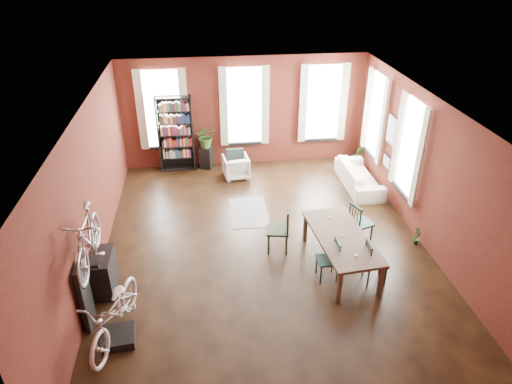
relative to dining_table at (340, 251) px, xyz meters
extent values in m
plane|color=black|center=(-1.42, 0.75, -0.37)|extent=(9.00, 9.00, 0.00)
cube|color=silver|center=(-1.42, 0.75, 2.83)|extent=(7.00, 9.00, 0.04)
cube|color=#451611|center=(-1.42, 5.25, 1.23)|extent=(7.00, 0.04, 3.20)
cube|color=#451611|center=(-1.42, -3.75, 1.23)|extent=(7.00, 0.04, 3.20)
cube|color=#451611|center=(-4.92, 0.75, 1.23)|extent=(0.04, 9.00, 3.20)
cube|color=#451611|center=(2.08, 0.75, 1.23)|extent=(0.04, 9.00, 3.20)
cube|color=white|center=(-3.72, 5.22, 1.43)|extent=(1.00, 0.04, 2.20)
cube|color=#BEAF99|center=(-3.72, 5.15, 1.43)|extent=(1.40, 0.06, 2.30)
cube|color=white|center=(-1.42, 5.22, 1.43)|extent=(1.00, 0.04, 2.20)
cube|color=#BEAF99|center=(-1.42, 5.15, 1.43)|extent=(1.40, 0.06, 2.30)
cube|color=white|center=(0.88, 5.22, 1.43)|extent=(1.00, 0.04, 2.20)
cube|color=#BEAF99|center=(0.88, 5.15, 1.43)|extent=(1.40, 0.06, 2.30)
cube|color=white|center=(2.05, 1.75, 1.43)|extent=(0.04, 1.00, 2.20)
cube|color=#BEAF99|center=(1.98, 1.75, 1.43)|extent=(0.06, 1.40, 2.30)
cube|color=white|center=(2.05, 3.95, 1.43)|extent=(0.04, 1.00, 2.20)
cube|color=#BEAF99|center=(1.98, 3.95, 1.43)|extent=(0.06, 1.40, 2.30)
cube|color=black|center=(2.04, 2.85, 1.43)|extent=(0.04, 0.55, 0.75)
cube|color=black|center=(2.04, 2.85, 0.58)|extent=(0.04, 0.45, 0.35)
cube|color=#4F3D2F|center=(0.00, 0.00, 0.00)|extent=(1.19, 2.28, 0.75)
cube|color=#1C3E3C|center=(-0.36, -0.33, 0.06)|extent=(0.41, 0.41, 0.88)
cube|color=black|center=(-1.18, 0.72, 0.14)|extent=(0.55, 0.55, 1.03)
cube|color=black|center=(0.55, -0.54, 0.08)|extent=(0.44, 0.44, 0.91)
cube|color=#193637|center=(0.70, 0.81, 0.11)|extent=(0.58, 0.58, 0.97)
cube|color=black|center=(-3.42, 5.05, 0.73)|extent=(1.00, 0.32, 2.20)
imported|color=silver|center=(-1.77, 4.33, -0.02)|extent=(0.76, 0.72, 0.71)
imported|color=beige|center=(1.53, 3.35, 0.03)|extent=(0.61, 2.08, 0.81)
cube|color=black|center=(-1.64, 2.35, -0.37)|extent=(0.93, 1.47, 0.01)
cube|color=black|center=(-4.28, -1.51, -0.30)|extent=(0.58, 0.58, 0.16)
cube|color=black|center=(-4.82, -1.05, 0.28)|extent=(0.16, 0.60, 1.30)
cube|color=black|center=(-4.70, -0.15, 0.03)|extent=(0.40, 0.80, 0.80)
cube|color=black|center=(-2.59, 5.05, -0.04)|extent=(0.43, 0.43, 0.66)
imported|color=#2F5D25|center=(1.94, 4.69, -0.23)|extent=(0.56, 0.71, 0.28)
imported|color=#275221|center=(1.93, 0.54, -0.30)|extent=(0.46, 0.46, 0.15)
imported|color=beige|center=(-4.25, -1.53, 0.72)|extent=(0.87, 1.11, 1.88)
imported|color=#A5A8AD|center=(-4.57, -1.05, 1.76)|extent=(0.47, 1.00, 1.66)
imported|color=#335522|center=(-2.56, 5.04, 0.55)|extent=(0.64, 0.70, 0.52)
camera|label=1|loc=(-2.66, -7.31, 5.61)|focal=32.00mm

